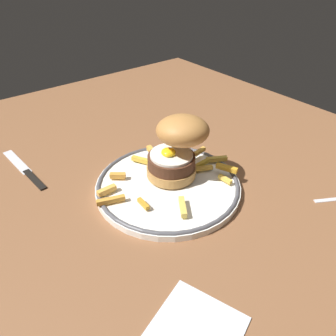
# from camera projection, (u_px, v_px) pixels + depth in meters

# --- Properties ---
(ground_plane) EXTENTS (1.34, 1.00, 0.04)m
(ground_plane) POSITION_uv_depth(u_px,v_px,m) (204.00, 200.00, 0.60)
(ground_plane) COLOR brown
(dinner_plate) EXTENTS (0.26, 0.26, 0.02)m
(dinner_plate) POSITION_uv_depth(u_px,v_px,m) (168.00, 185.00, 0.60)
(dinner_plate) COLOR white
(dinner_plate) RESTS_ON ground_plane
(burger) EXTENTS (0.14, 0.14, 0.12)m
(burger) POSITION_uv_depth(u_px,v_px,m) (178.00, 146.00, 0.58)
(burger) COLOR #B47E41
(burger) RESTS_ON dinner_plate
(fries_pile) EXTENTS (0.20, 0.27, 0.03)m
(fries_pile) POSITION_uv_depth(u_px,v_px,m) (170.00, 174.00, 0.60)
(fries_pile) COLOR gold
(fries_pile) RESTS_ON dinner_plate
(knife) EXTENTS (0.18, 0.03, 0.01)m
(knife) POSITION_uv_depth(u_px,v_px,m) (27.00, 171.00, 0.64)
(knife) COLOR black
(knife) RESTS_ON ground_plane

